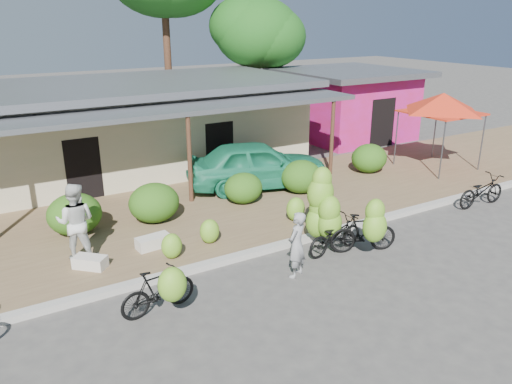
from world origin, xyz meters
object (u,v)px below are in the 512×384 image
bike_center (327,217)px  bike_right (367,229)px  bystander (76,222)px  sack_near (153,242)px  sack_far (90,262)px  bike_far_right (481,191)px  vendor (297,245)px  red_canopy (443,103)px  bike_left (161,289)px  tree_near_right (253,31)px  teal_van (257,165)px

bike_center → bike_right: size_ratio=1.19×
bike_right → bystander: size_ratio=0.94×
sack_near → sack_far: size_ratio=1.13×
bike_far_right → vendor: bearing=97.6°
red_canopy → sack_near: 12.17m
bike_left → sack_far: size_ratio=2.20×
tree_near_right → teal_van: bearing=-119.8°
bystander → red_canopy: bearing=-150.2°
sack_far → bystander: (-0.10, 0.62, 0.81)m
bike_center → sack_far: (-5.52, 1.81, -0.59)m
bike_far_right → sack_near: (-9.94, 2.18, -0.23)m
tree_near_right → sack_near: 15.38m
bike_left → bike_far_right: (10.78, 0.63, -0.08)m
bike_right → bystander: 7.01m
bike_left → red_canopy: bearing=-78.3°
bike_left → sack_near: bike_left is taller
vendor → bystander: bystander is taller
teal_van → bike_center: bearing=-173.5°
bike_far_right → teal_van: teal_van is taller
bike_center → vendor: bearing=111.1°
sack_far → teal_van: (6.34, 2.99, 0.66)m
sack_near → vendor: (2.37, -2.88, 0.51)m
tree_near_right → sack_near: (-9.51, -11.12, -4.72)m
vendor → bike_left: bearing=-29.0°
sack_near → vendor: size_ratio=0.54×
red_canopy → sack_far: red_canopy is taller
sack_near → bike_center: bearing=-28.3°
bike_left → teal_van: teal_van is taller
bike_left → teal_van: (5.54, 5.51, 0.35)m
tree_near_right → sack_near: size_ratio=7.82×
red_canopy → teal_van: 7.52m
bike_center → bike_right: bearing=-150.0°
bike_right → sack_near: size_ratio=2.10×
bystander → bike_right: bearing=178.7°
bike_left → bike_far_right: bearing=-92.5°
bike_far_right → bike_right: bearing=99.7°
bystander → bike_left: bearing=132.0°
bike_right → bystander: (-6.21, 3.23, 0.38)m
sack_far → teal_van: teal_van is taller
bike_far_right → bystander: bearing=80.1°
bike_left → sack_near: 2.95m
bike_center → bike_far_right: (6.06, -0.09, -0.36)m
sack_near → vendor: bearing=-50.5°
red_canopy → bike_left: bearing=-162.4°
bike_far_right → bystander: size_ratio=1.01×
sack_near → sack_far: sack_near is taller
sack_far → red_canopy: bearing=6.3°
bike_center → sack_far: size_ratio=2.83×
tree_near_right → bike_center: tree_near_right is taller
bike_left → bike_right: size_ratio=0.92×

